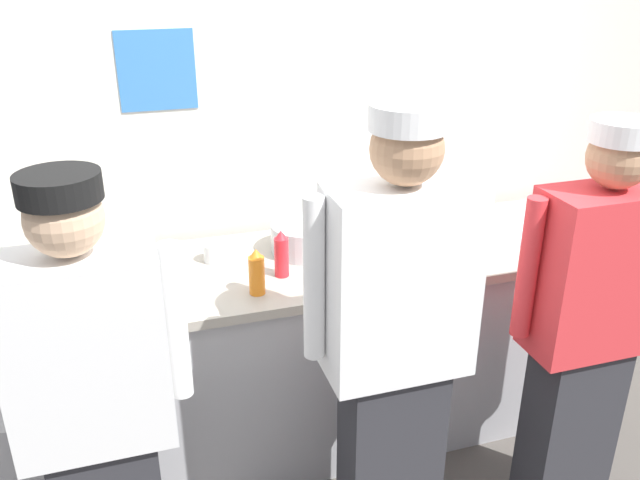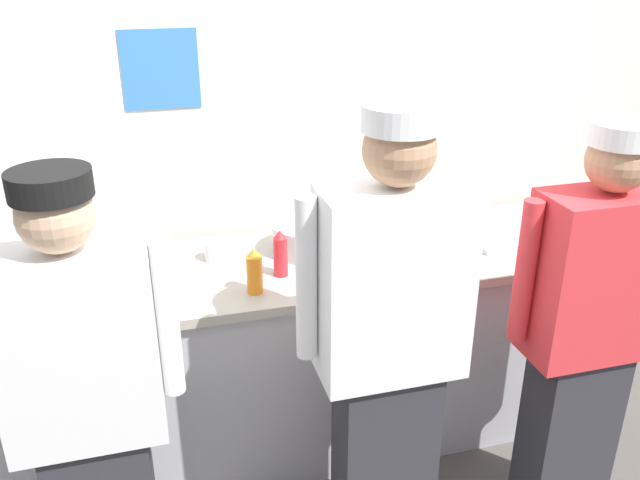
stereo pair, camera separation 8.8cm
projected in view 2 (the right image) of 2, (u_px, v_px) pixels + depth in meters
wall_back at (277, 120)px, 3.11m from camera, size 4.42×0.11×2.84m
prep_counter at (305, 350)px, 3.05m from camera, size 2.81×0.75×0.92m
chef_near_left at (89, 407)px, 2.03m from camera, size 0.59×0.24×1.63m
chef_center at (390, 343)px, 2.24m from camera, size 0.63×0.24×1.75m
chef_far_right at (586, 329)px, 2.43m from camera, size 0.60×0.24×1.65m
plate_stack_front at (113, 287)px, 2.56m from camera, size 0.23×0.23×0.07m
plate_stack_rear at (395, 247)px, 2.92m from camera, size 0.24×0.24×0.06m
mixing_bowl_steel at (307, 237)px, 2.93m from camera, size 0.31×0.31×0.13m
sheet_tray at (513, 232)px, 3.12m from camera, size 0.52×0.38×0.02m
squeeze_bottle_primary at (254, 271)px, 2.56m from camera, size 0.06×0.06×0.19m
squeeze_bottle_secondary at (280, 254)px, 2.70m from camera, size 0.06×0.06×0.20m
ramekin_red_sauce at (92, 269)px, 2.74m from camera, size 0.08×0.08×0.04m
ramekin_orange_sauce at (157, 253)px, 2.87m from camera, size 0.09×0.09×0.05m
deli_cup at (215, 251)px, 2.86m from camera, size 0.09×0.09×0.08m
chefs_knife at (18, 311)px, 2.45m from camera, size 0.27×0.03×0.02m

